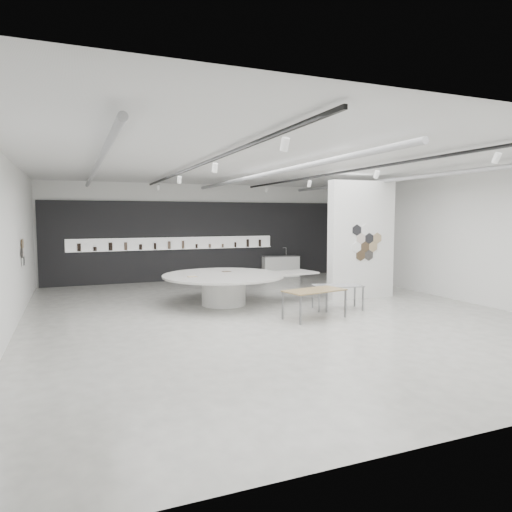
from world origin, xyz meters
name	(u,v)px	position (x,y,z in m)	size (l,w,h in m)	color
room	(267,234)	(-0.09, 0.00, 2.07)	(12.02, 14.02, 3.82)	#BBBAB1
back_wall_display	(198,241)	(-0.08, 6.93, 1.54)	(11.80, 0.27, 3.10)	black
partition_column	(361,240)	(3.50, 1.00, 1.80)	(2.20, 0.38, 3.60)	white
display_island	(226,285)	(-0.70, 1.52, 0.57)	(4.79, 3.95, 0.89)	white
sample_table_wood	(314,292)	(0.77, -0.97, 0.66)	(1.65, 1.06, 0.72)	olive
sample_table_stone	(338,287)	(1.89, -0.24, 0.61)	(1.41, 0.91, 0.67)	gray
kitchen_counter	(281,266)	(3.36, 6.53, 0.44)	(1.60, 0.80, 1.21)	white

